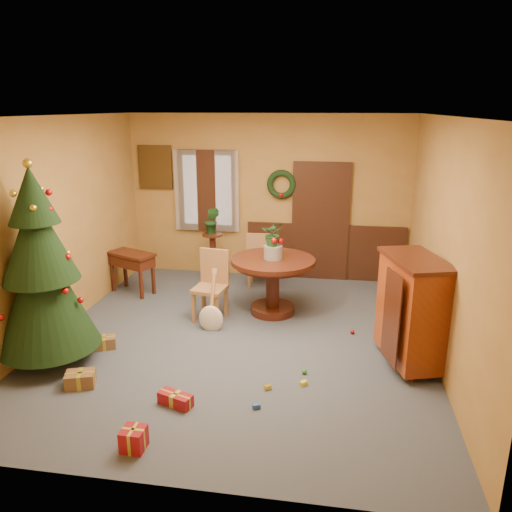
% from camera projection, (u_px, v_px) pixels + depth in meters
% --- Properties ---
extents(room_envelope, '(5.50, 5.50, 5.50)m').
position_uv_depth(room_envelope, '(279.00, 217.00, 8.91)').
color(room_envelope, '#343D4C').
rests_on(room_envelope, ground).
extents(dining_table, '(1.25, 1.25, 0.86)m').
position_uv_depth(dining_table, '(273.00, 275.00, 7.42)').
color(dining_table, '#33100B').
rests_on(dining_table, floor).
extents(urn, '(0.27, 0.27, 0.20)m').
position_uv_depth(urn, '(273.00, 252.00, 7.31)').
color(urn, slate).
rests_on(urn, dining_table).
extents(centerpiece_plant, '(0.32, 0.28, 0.36)m').
position_uv_depth(centerpiece_plant, '(273.00, 234.00, 7.23)').
color(centerpiece_plant, '#1E4C23').
rests_on(centerpiece_plant, urn).
extents(chair_near, '(0.51, 0.51, 1.03)m').
position_uv_depth(chair_near, '(212.00, 282.00, 7.26)').
color(chair_near, olive).
rests_on(chair_near, floor).
extents(chair_far, '(0.44, 0.44, 0.99)m').
position_uv_depth(chair_far, '(260.00, 258.00, 8.51)').
color(chair_far, olive).
rests_on(chair_far, floor).
extents(guitar, '(0.46, 0.59, 0.80)m').
position_uv_depth(guitar, '(211.00, 303.00, 6.88)').
color(guitar, beige).
rests_on(guitar, floor).
extents(plant_stand, '(0.35, 0.35, 0.91)m').
position_uv_depth(plant_stand, '(213.00, 253.00, 8.67)').
color(plant_stand, '#33100B').
rests_on(plant_stand, floor).
extents(stand_plant, '(0.27, 0.23, 0.47)m').
position_uv_depth(stand_plant, '(212.00, 220.00, 8.50)').
color(stand_plant, '#19471E').
rests_on(stand_plant, plant_stand).
extents(christmas_tree, '(1.20, 1.20, 2.47)m').
position_uv_depth(christmas_tree, '(41.00, 271.00, 5.81)').
color(christmas_tree, '#382111').
rests_on(christmas_tree, floor).
extents(writing_desk, '(0.88, 0.67, 0.70)m').
position_uv_depth(writing_desk, '(132.00, 263.00, 8.26)').
color(writing_desk, '#33100B').
rests_on(writing_desk, floor).
extents(sideboard, '(0.83, 1.17, 1.35)m').
position_uv_depth(sideboard, '(412.00, 309.00, 5.88)').
color(sideboard, '#5D210A').
rests_on(sideboard, floor).
extents(gift_a, '(0.37, 0.32, 0.17)m').
position_uv_depth(gift_a, '(80.00, 379.00, 5.57)').
color(gift_a, brown).
rests_on(gift_a, floor).
extents(gift_b, '(0.21, 0.21, 0.21)m').
position_uv_depth(gift_b, '(134.00, 439.00, 4.54)').
color(gift_b, maroon).
rests_on(gift_b, floor).
extents(gift_c, '(0.34, 0.29, 0.15)m').
position_uv_depth(gift_c, '(104.00, 343.00, 6.46)').
color(gift_c, brown).
rests_on(gift_c, floor).
extents(gift_d, '(0.40, 0.27, 0.13)m').
position_uv_depth(gift_d, '(176.00, 399.00, 5.23)').
color(gift_d, maroon).
rests_on(gift_d, floor).
extents(toy_a, '(0.09, 0.08, 0.05)m').
position_uv_depth(toy_a, '(256.00, 406.00, 5.17)').
color(toy_a, '#254EA2').
rests_on(toy_a, floor).
extents(toy_b, '(0.06, 0.06, 0.06)m').
position_uv_depth(toy_b, '(304.00, 372.00, 5.84)').
color(toy_b, '#24872B').
rests_on(toy_b, floor).
extents(toy_c, '(0.09, 0.09, 0.05)m').
position_uv_depth(toy_c, '(303.00, 383.00, 5.60)').
color(toy_c, yellow).
rests_on(toy_c, floor).
extents(toy_d, '(0.06, 0.06, 0.06)m').
position_uv_depth(toy_d, '(352.00, 332.00, 6.86)').
color(toy_d, '#B90C0E').
rests_on(toy_d, floor).
extents(toy_e, '(0.09, 0.09, 0.05)m').
position_uv_depth(toy_e, '(268.00, 387.00, 5.52)').
color(toy_e, yellow).
rests_on(toy_e, floor).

